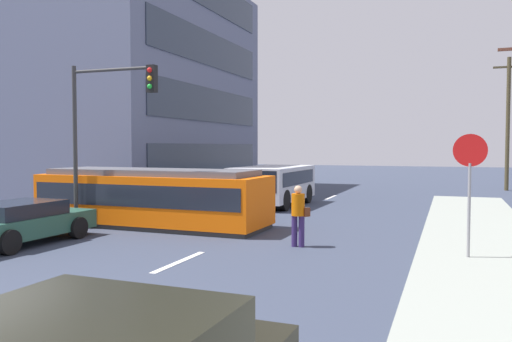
% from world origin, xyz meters
% --- Properties ---
extents(ground_plane, '(120.00, 120.00, 0.00)m').
position_xyz_m(ground_plane, '(0.00, 10.00, 0.00)').
color(ground_plane, '#333B4E').
extents(sidewalk_curb_right, '(3.20, 36.00, 0.14)m').
position_xyz_m(sidewalk_curb_right, '(6.80, 6.00, 0.07)').
color(sidewalk_curb_right, gray).
rests_on(sidewalk_curb_right, ground).
extents(lane_stripe_1, '(0.16, 2.40, 0.01)m').
position_xyz_m(lane_stripe_1, '(0.00, 2.00, 0.01)').
color(lane_stripe_1, silver).
rests_on(lane_stripe_1, ground).
extents(lane_stripe_2, '(0.16, 2.40, 0.01)m').
position_xyz_m(lane_stripe_2, '(0.00, 6.00, 0.01)').
color(lane_stripe_2, silver).
rests_on(lane_stripe_2, ground).
extents(lane_stripe_3, '(0.16, 2.40, 0.01)m').
position_xyz_m(lane_stripe_3, '(0.00, 16.64, 0.01)').
color(lane_stripe_3, silver).
rests_on(lane_stripe_3, ground).
extents(lane_stripe_4, '(0.16, 2.40, 0.01)m').
position_xyz_m(lane_stripe_4, '(0.00, 22.64, 0.01)').
color(lane_stripe_4, silver).
rests_on(lane_stripe_4, ground).
extents(corner_building, '(15.40, 15.92, 12.80)m').
position_xyz_m(corner_building, '(-14.76, 22.62, 6.40)').
color(corner_building, slate).
rests_on(corner_building, ground).
extents(streetcar_tram, '(8.16, 2.76, 1.95)m').
position_xyz_m(streetcar_tram, '(-3.61, 10.64, 1.01)').
color(streetcar_tram, '#EE5B07').
rests_on(streetcar_tram, ground).
extents(city_bus, '(2.68, 5.29, 1.80)m').
position_xyz_m(city_bus, '(-1.68, 17.89, 1.03)').
color(city_bus, '#B5B8C2').
rests_on(city_bus, ground).
extents(pedestrian_crossing, '(0.50, 0.36, 1.67)m').
position_xyz_m(pedestrian_crossing, '(2.12, 8.80, 0.94)').
color(pedestrian_crossing, '#312155').
rests_on(pedestrian_crossing, ground).
extents(parked_sedan_mid, '(2.10, 4.24, 1.19)m').
position_xyz_m(parked_sedan_mid, '(-5.28, 6.47, 0.62)').
color(parked_sedan_mid, '#285644').
rests_on(parked_sedan_mid, ground).
extents(parked_sedan_far, '(2.02, 4.42, 1.19)m').
position_xyz_m(parked_sedan_far, '(-5.51, 14.61, 0.62)').
color(parked_sedan_far, navy).
rests_on(parked_sedan_far, ground).
extents(parked_sedan_furthest, '(2.00, 4.29, 1.19)m').
position_xyz_m(parked_sedan_furthest, '(-5.49, 20.91, 0.62)').
color(parked_sedan_furthest, '#2D5329').
rests_on(parked_sedan_furthest, ground).
extents(stop_sign, '(0.76, 0.07, 2.88)m').
position_xyz_m(stop_sign, '(6.38, 8.29, 2.19)').
color(stop_sign, gray).
rests_on(stop_sign, sidewalk_curb_right).
extents(traffic_light_mast, '(3.16, 0.33, 5.37)m').
position_xyz_m(traffic_light_mast, '(-4.46, 9.26, 3.76)').
color(traffic_light_mast, '#333333').
rests_on(traffic_light_mast, ground).
extents(utility_pole_far, '(1.80, 0.24, 8.21)m').
position_xyz_m(utility_pole_far, '(9.26, 30.84, 4.29)').
color(utility_pole_far, '#4B4129').
rests_on(utility_pole_far, ground).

